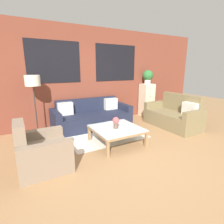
{
  "coord_description": "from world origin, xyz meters",
  "views": [
    {
      "loc": [
        -1.94,
        -2.55,
        1.64
      ],
      "look_at": [
        0.16,
        1.25,
        0.55
      ],
      "focal_mm": 28.0,
      "sensor_mm": 36.0,
      "label": 1
    }
  ],
  "objects_px": {
    "couch_dark": "(92,117)",
    "armchair_corner": "(41,152)",
    "drawer_cabinet": "(147,100)",
    "floor_lamp": "(33,84)",
    "potted_plant": "(148,76)",
    "coffee_table": "(117,130)",
    "flower_vase": "(116,122)",
    "settee_vintage": "(174,116)"
  },
  "relations": [
    {
      "from": "floor_lamp",
      "to": "flower_vase",
      "type": "xyz_separation_m",
      "value": [
        1.44,
        -1.44,
        -0.76
      ]
    },
    {
      "from": "coffee_table",
      "to": "couch_dark",
      "type": "bearing_deg",
      "value": 91.05
    },
    {
      "from": "couch_dark",
      "to": "potted_plant",
      "type": "xyz_separation_m",
      "value": [
        2.17,
        0.21,
        1.1
      ]
    },
    {
      "from": "drawer_cabinet",
      "to": "couch_dark",
      "type": "bearing_deg",
      "value": -174.36
    },
    {
      "from": "floor_lamp",
      "to": "drawer_cabinet",
      "type": "relative_size",
      "value": 1.33
    },
    {
      "from": "settee_vintage",
      "to": "drawer_cabinet",
      "type": "distance_m",
      "value": 1.38
    },
    {
      "from": "armchair_corner",
      "to": "flower_vase",
      "type": "xyz_separation_m",
      "value": [
        1.56,
        0.21,
        0.24
      ]
    },
    {
      "from": "settee_vintage",
      "to": "floor_lamp",
      "type": "bearing_deg",
      "value": 161.24
    },
    {
      "from": "couch_dark",
      "to": "armchair_corner",
      "type": "xyz_separation_m",
      "value": [
        -1.57,
        -1.6,
        0.0
      ]
    },
    {
      "from": "coffee_table",
      "to": "potted_plant",
      "type": "height_order",
      "value": "potted_plant"
    },
    {
      "from": "armchair_corner",
      "to": "floor_lamp",
      "type": "distance_m",
      "value": 1.93
    },
    {
      "from": "armchair_corner",
      "to": "potted_plant",
      "type": "bearing_deg",
      "value": 25.82
    },
    {
      "from": "settee_vintage",
      "to": "potted_plant",
      "type": "relative_size",
      "value": 3.37
    },
    {
      "from": "couch_dark",
      "to": "armchair_corner",
      "type": "distance_m",
      "value": 2.24
    },
    {
      "from": "armchair_corner",
      "to": "potted_plant",
      "type": "height_order",
      "value": "potted_plant"
    },
    {
      "from": "flower_vase",
      "to": "drawer_cabinet",
      "type": "bearing_deg",
      "value": 36.22
    },
    {
      "from": "potted_plant",
      "to": "floor_lamp",
      "type": "bearing_deg",
      "value": -177.41
    },
    {
      "from": "settee_vintage",
      "to": "armchair_corner",
      "type": "bearing_deg",
      "value": -172.83
    },
    {
      "from": "coffee_table",
      "to": "flower_vase",
      "type": "relative_size",
      "value": 4.01
    },
    {
      "from": "coffee_table",
      "to": "drawer_cabinet",
      "type": "xyz_separation_m",
      "value": [
        2.15,
        1.57,
        0.24
      ]
    },
    {
      "from": "coffee_table",
      "to": "flower_vase",
      "type": "xyz_separation_m",
      "value": [
        -0.03,
        -0.03,
        0.19
      ]
    },
    {
      "from": "drawer_cabinet",
      "to": "settee_vintage",
      "type": "bearing_deg",
      "value": -94.92
    },
    {
      "from": "drawer_cabinet",
      "to": "potted_plant",
      "type": "xyz_separation_m",
      "value": [
        -0.0,
        0.0,
        0.82
      ]
    },
    {
      "from": "couch_dark",
      "to": "drawer_cabinet",
      "type": "height_order",
      "value": "drawer_cabinet"
    },
    {
      "from": "couch_dark",
      "to": "flower_vase",
      "type": "xyz_separation_m",
      "value": [
        -0.01,
        -1.39,
        0.24
      ]
    },
    {
      "from": "armchair_corner",
      "to": "flower_vase",
      "type": "relative_size",
      "value": 3.36
    },
    {
      "from": "floor_lamp",
      "to": "couch_dark",
      "type": "bearing_deg",
      "value": -2.0
    },
    {
      "from": "couch_dark",
      "to": "flower_vase",
      "type": "distance_m",
      "value": 1.41
    },
    {
      "from": "settee_vintage",
      "to": "potted_plant",
      "type": "distance_m",
      "value": 1.73
    },
    {
      "from": "couch_dark",
      "to": "floor_lamp",
      "type": "relative_size",
      "value": 1.47
    },
    {
      "from": "floor_lamp",
      "to": "potted_plant",
      "type": "bearing_deg",
      "value": 2.59
    },
    {
      "from": "couch_dark",
      "to": "coffee_table",
      "type": "relative_size",
      "value": 2.18
    },
    {
      "from": "couch_dark",
      "to": "armchair_corner",
      "type": "relative_size",
      "value": 2.6
    },
    {
      "from": "armchair_corner",
      "to": "flower_vase",
      "type": "height_order",
      "value": "armchair_corner"
    },
    {
      "from": "settee_vintage",
      "to": "potted_plant",
      "type": "height_order",
      "value": "potted_plant"
    },
    {
      "from": "drawer_cabinet",
      "to": "flower_vase",
      "type": "xyz_separation_m",
      "value": [
        -2.18,
        -1.6,
        -0.04
      ]
    },
    {
      "from": "armchair_corner",
      "to": "flower_vase",
      "type": "bearing_deg",
      "value": 7.76
    },
    {
      "from": "settee_vintage",
      "to": "coffee_table",
      "type": "relative_size",
      "value": 1.56
    },
    {
      "from": "settee_vintage",
      "to": "drawer_cabinet",
      "type": "relative_size",
      "value": 1.4
    },
    {
      "from": "couch_dark",
      "to": "coffee_table",
      "type": "distance_m",
      "value": 1.36
    },
    {
      "from": "floor_lamp",
      "to": "drawer_cabinet",
      "type": "height_order",
      "value": "floor_lamp"
    },
    {
      "from": "settee_vintage",
      "to": "drawer_cabinet",
      "type": "xyz_separation_m",
      "value": [
        0.12,
        1.36,
        0.25
      ]
    }
  ]
}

